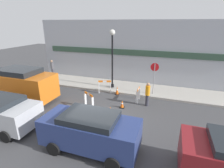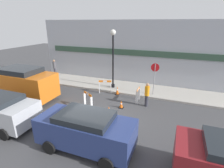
% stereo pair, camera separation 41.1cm
% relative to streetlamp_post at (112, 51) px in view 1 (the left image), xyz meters
% --- Properties ---
extents(ground_plane, '(60.00, 60.00, 0.00)m').
position_rel_streetlamp_post_xyz_m(ground_plane, '(1.09, -5.46, -3.15)').
color(ground_plane, '#424244').
extents(sidewalk_slab, '(18.00, 2.86, 0.14)m').
position_rel_streetlamp_post_xyz_m(sidewalk_slab, '(1.09, 0.47, -3.08)').
color(sidewalk_slab, '#ADA89E').
rests_on(sidewalk_slab, ground_plane).
extents(storefront_facade, '(18.00, 0.22, 5.50)m').
position_rel_streetlamp_post_xyz_m(storefront_facade, '(1.09, 1.97, -0.39)').
color(storefront_facade, '#A3A8B2').
rests_on(storefront_facade, ground_plane).
extents(streetlamp_post, '(0.44, 0.44, 4.64)m').
position_rel_streetlamp_post_xyz_m(streetlamp_post, '(0.00, 0.00, 0.00)').
color(streetlamp_post, black).
rests_on(streetlamp_post, sidewalk_slab).
extents(stop_sign, '(0.60, 0.07, 2.39)m').
position_rel_streetlamp_post_xyz_m(stop_sign, '(3.38, -0.39, -1.41)').
color(stop_sign, gray).
rests_on(stop_sign, sidewalk_slab).
extents(barricade_0, '(0.96, 0.46, 1.04)m').
position_rel_streetlamp_post_xyz_m(barricade_0, '(-0.24, -1.11, -2.57)').
color(barricade_0, white).
rests_on(barricade_0, ground_plane).
extents(barricade_1, '(0.86, 0.60, 1.12)m').
position_rel_streetlamp_post_xyz_m(barricade_1, '(-0.20, -3.98, -2.54)').
color(barricade_1, white).
rests_on(barricade_1, ground_plane).
extents(barricade_2, '(0.13, 0.79, 0.99)m').
position_rel_streetlamp_post_xyz_m(barricade_2, '(2.52, -1.74, -2.62)').
color(barricade_2, white).
rests_on(barricade_2, ground_plane).
extents(traffic_cone_0, '(0.30, 0.30, 0.69)m').
position_rel_streetlamp_post_xyz_m(traffic_cone_0, '(0.76, -1.06, -2.82)').
color(traffic_cone_0, black).
rests_on(traffic_cone_0, ground_plane).
extents(traffic_cone_1, '(0.30, 0.30, 0.49)m').
position_rel_streetlamp_post_xyz_m(traffic_cone_1, '(1.28, -4.10, -2.91)').
color(traffic_cone_1, black).
rests_on(traffic_cone_1, ground_plane).
extents(traffic_cone_2, '(0.30, 0.30, 0.52)m').
position_rel_streetlamp_post_xyz_m(traffic_cone_2, '(1.74, -3.09, -2.90)').
color(traffic_cone_2, black).
rests_on(traffic_cone_2, ground_plane).
extents(person_worker, '(0.32, 0.32, 1.62)m').
position_rel_streetlamp_post_xyz_m(person_worker, '(3.22, -2.25, -2.27)').
color(person_worker, '#33333D').
rests_on(person_worker, ground_plane).
extents(person_pedestrian, '(0.39, 0.39, 1.64)m').
position_rel_streetlamp_post_xyz_m(person_pedestrian, '(-6.68, 1.02, -2.12)').
color(person_pedestrian, '#33333D').
rests_on(person_pedestrian, sidewalk_slab).
extents(parked_car_0, '(4.12, 1.98, 1.68)m').
position_rel_streetlamp_post_xyz_m(parked_car_0, '(-3.68, -7.31, -2.20)').
color(parked_car_0, '#B7BABF').
rests_on(parked_car_0, ground_plane).
extents(parked_car_1, '(4.19, 1.90, 1.71)m').
position_rel_streetlamp_post_xyz_m(parked_car_1, '(1.52, -7.31, -2.18)').
color(parked_car_1, navy).
rests_on(parked_car_1, ground_plane).
extents(work_van, '(4.89, 2.19, 2.32)m').
position_rel_streetlamp_post_xyz_m(work_van, '(-5.32, -4.22, -1.88)').
color(work_van, '#D16619').
rests_on(work_van, ground_plane).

